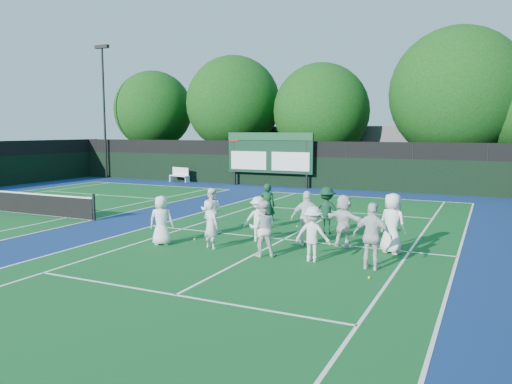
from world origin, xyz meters
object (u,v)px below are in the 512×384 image
at_px(scoreboard, 269,153).
at_px(bench, 180,174).
at_px(tennis_net, 1,201).
at_px(coach_left, 267,206).

bearing_deg(scoreboard, bench, -178.26).
bearing_deg(tennis_net, scoreboard, 64.40).
xyz_separation_m(scoreboard, tennis_net, (-6.99, -14.59, -1.70)).
relative_size(scoreboard, tennis_net, 0.53).
xyz_separation_m(scoreboard, bench, (-6.90, -0.21, -1.62)).
bearing_deg(scoreboard, coach_left, -66.45).
bearing_deg(tennis_net, coach_left, 7.45).
distance_m(tennis_net, coach_left, 12.74).
bearing_deg(tennis_net, bench, 89.66).
xyz_separation_m(tennis_net, bench, (0.09, 14.38, 0.08)).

